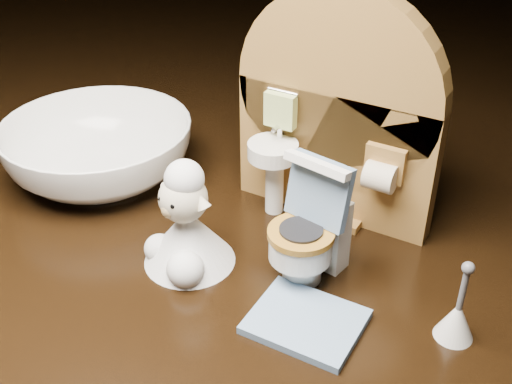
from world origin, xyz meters
TOP-DOWN VIEW (x-y plane):
  - backdrop_panel at (-0.00, 0.06)m, footprint 0.13×0.05m
  - toy_toilet at (0.01, 0.00)m, footprint 0.04×0.05m
  - bath_mat at (0.03, -0.04)m, footprint 0.06×0.05m
  - toilet_brush at (0.10, -0.01)m, footprint 0.02×0.02m
  - plush_lamb at (-0.05, -0.03)m, footprint 0.05×0.06m
  - ceramic_bowl at (-0.16, 0.02)m, footprint 0.15×0.15m

SIDE VIEW (x-z plane):
  - bath_mat at x=0.03m, z-range 0.00..0.00m
  - toilet_brush at x=0.10m, z-range -0.01..0.04m
  - ceramic_bowl at x=-0.16m, z-range 0.00..0.04m
  - plush_lamb at x=-0.05m, z-range -0.01..0.06m
  - toy_toilet at x=0.01m, z-range -0.01..0.06m
  - backdrop_panel at x=0.00m, z-range -0.01..0.14m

